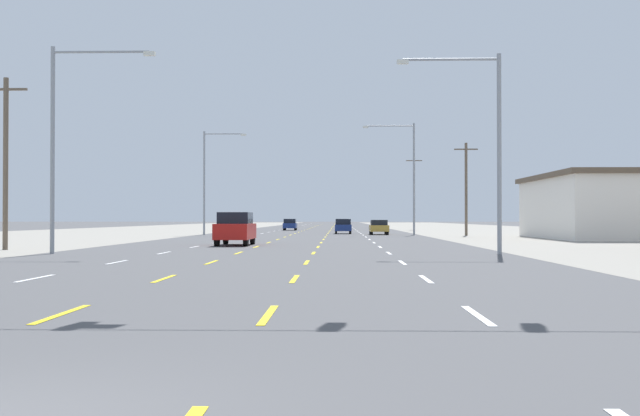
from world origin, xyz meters
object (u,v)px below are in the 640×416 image
object	(u,v)px
streetlight_left_row_0	(64,132)
hatchback_inner_right_mid	(343,226)
suv_inner_left_nearest	(235,228)
streetlight_right_row_1	(409,170)
hatchback_inner_right_midfar	(342,225)
hatchback_inner_left_far	(290,225)
streetlight_left_row_1	(208,175)
sedan_far_right_near	(379,227)
streetlight_right_row_0	(487,136)

from	to	relation	value
streetlight_left_row_0	hatchback_inner_right_mid	bearing A→B (deg)	73.96
hatchback_inner_right_mid	streetlight_left_row_0	size ratio (longest dim) A/B	0.41
suv_inner_left_nearest	streetlight_right_row_1	world-z (taller)	streetlight_right_row_1
streetlight_left_row_0	suv_inner_left_nearest	bearing A→B (deg)	60.27
suv_inner_left_nearest	streetlight_left_row_0	size ratio (longest dim) A/B	0.52
hatchback_inner_right_mid	hatchback_inner_right_midfar	bearing A→B (deg)	90.08
hatchback_inner_left_far	streetlight_right_row_1	world-z (taller)	streetlight_right_row_1
streetlight_left_row_0	hatchback_inner_right_midfar	bearing A→B (deg)	78.90
hatchback_inner_right_mid	streetlight_left_row_1	bearing A→B (deg)	-154.16
hatchback_inner_right_midfar	streetlight_left_row_0	size ratio (longest dim) A/B	0.41
sedan_far_right_near	streetlight_right_row_0	distance (m)	41.40
suv_inner_left_nearest	hatchback_inner_left_far	world-z (taller)	suv_inner_left_nearest
streetlight_right_row_0	hatchback_inner_right_mid	bearing A→B (deg)	97.88
hatchback_inner_right_mid	hatchback_inner_left_far	bearing A→B (deg)	107.61
hatchback_inner_right_midfar	streetlight_right_row_1	bearing A→B (deg)	-76.96
hatchback_inner_right_midfar	streetlight_left_row_1	distance (m)	30.60
streetlight_left_row_1	sedan_far_right_near	bearing A→B (deg)	7.74
streetlight_left_row_1	streetlight_right_row_1	distance (m)	19.38
suv_inner_left_nearest	streetlight_left_row_1	world-z (taller)	streetlight_left_row_1
suv_inner_left_nearest	streetlight_left_row_0	xyz separation A→B (m)	(-6.33, -11.08, 4.56)
hatchback_inner_right_mid	streetlight_left_row_0	xyz separation A→B (m)	(-12.98, -45.14, 4.80)
hatchback_inner_right_mid	streetlight_right_row_0	size ratio (longest dim) A/B	0.43
streetlight_right_row_1	hatchback_inner_left_far	bearing A→B (deg)	115.03
sedan_far_right_near	streetlight_left_row_0	xyz separation A→B (m)	(-16.50, -41.06, 4.83)
hatchback_inner_right_mid	streetlight_right_row_1	xyz separation A→B (m)	(6.27, -6.34, 5.51)
streetlight_left_row_0	streetlight_right_row_0	world-z (taller)	streetlight_left_row_0
hatchback_inner_right_midfar	streetlight_right_row_0	distance (m)	66.46
streetlight_left_row_0	streetlight_right_row_0	distance (m)	19.23
sedan_far_right_near	streetlight_right_row_1	world-z (taller)	streetlight_right_row_1
hatchback_inner_right_mid	streetlight_right_row_1	distance (m)	10.48
hatchback_inner_right_mid	streetlight_right_row_0	distance (m)	45.80
streetlight_right_row_0	streetlight_right_row_1	distance (m)	38.81
streetlight_right_row_1	hatchback_inner_right_midfar	bearing A→B (deg)	103.04
suv_inner_left_nearest	hatchback_inner_right_mid	xyz separation A→B (m)	(6.65, 34.06, -0.24)
sedan_far_right_near	streetlight_right_row_0	bearing A→B (deg)	-86.20
hatchback_inner_right_midfar	streetlight_right_row_0	size ratio (longest dim) A/B	0.43
hatchback_inner_right_mid	hatchback_inner_right_midfar	world-z (taller)	same
hatchback_inner_right_midfar	streetlight_left_row_0	distance (m)	67.43
suv_inner_left_nearest	streetlight_left_row_1	bearing A→B (deg)	103.11
streetlight_left_row_0	streetlight_left_row_1	xyz separation A→B (m)	(-0.12, 38.80, 0.23)
streetlight_left_row_0	streetlight_left_row_1	size ratio (longest dim) A/B	0.94
hatchback_inner_left_far	streetlight_left_row_1	size ratio (longest dim) A/B	0.39
hatchback_inner_right_midfar	streetlight_left_row_1	bearing A→B (deg)	-115.67
sedan_far_right_near	hatchback_inner_right_mid	distance (m)	5.39
suv_inner_left_nearest	hatchback_inner_left_far	bearing A→B (deg)	90.37
sedan_far_right_near	hatchback_inner_right_mid	world-z (taller)	hatchback_inner_right_mid
sedan_far_right_near	streetlight_left_row_0	size ratio (longest dim) A/B	0.47
sedan_far_right_near	streetlight_right_row_0	world-z (taller)	streetlight_right_row_0
streetlight_right_row_0	streetlight_left_row_1	distance (m)	43.36
streetlight_left_row_0	sedan_far_right_near	bearing A→B (deg)	68.11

